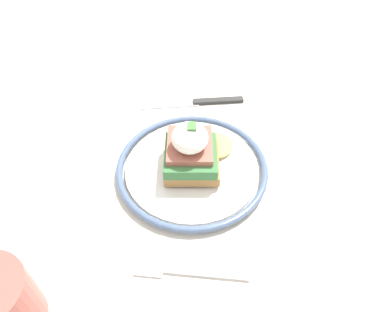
{
  "coord_description": "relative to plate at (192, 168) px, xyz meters",
  "views": [
    {
      "loc": [
        -0.36,
        0.03,
        1.18
      ],
      "look_at": [
        0.02,
        0.03,
        0.78
      ],
      "focal_mm": 35.0,
      "sensor_mm": 36.0,
      "label": 1
    }
  ],
  "objects": [
    {
      "name": "sandwich",
      "position": [
        -0.0,
        0.0,
        0.04
      ],
      "size": [
        0.11,
        0.1,
        0.08
      ],
      "color": "#9E703D",
      "rests_on": "plate"
    },
    {
      "name": "plate",
      "position": [
        0.0,
        0.0,
        0.0
      ],
      "size": [
        0.23,
        0.23,
        0.02
      ],
      "color": "white",
      "rests_on": "dining_table"
    },
    {
      "name": "dining_table",
      "position": [
        -0.02,
        -0.03,
        -0.11
      ],
      "size": [
        1.09,
        0.85,
        0.74
      ],
      "color": "beige",
      "rests_on": "ground_plane"
    },
    {
      "name": "knife",
      "position": [
        0.16,
        -0.01,
        -0.01
      ],
      "size": [
        0.03,
        0.19,
        0.01
      ],
      "color": "#2D2D2D",
      "rests_on": "dining_table"
    },
    {
      "name": "fork",
      "position": [
        -0.16,
        0.01,
        -0.01
      ],
      "size": [
        0.03,
        0.14,
        0.0
      ],
      "color": "silver",
      "rests_on": "dining_table"
    }
  ]
}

